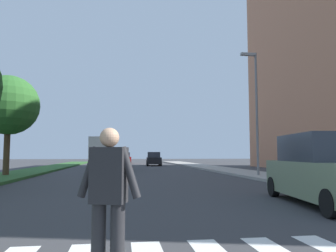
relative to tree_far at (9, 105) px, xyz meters
name	(u,v)px	position (x,y,z in m)	size (l,w,h in m)	color
ground_plane	(132,171)	(7.76, 6.05, -4.39)	(140.00, 140.00, 0.00)	#38383A
median_strip	(27,172)	(0.14, 4.05, -4.31)	(3.00, 64.00, 0.15)	#2D5B28
tree_far	(9,105)	(0.00, 0.00, 0.00)	(3.66, 3.66, 6.09)	#4C3823
sidewalk_right	(231,171)	(15.59, 4.05, -4.31)	(3.00, 64.00, 0.15)	#9E9991
street_lamp_right	(255,102)	(14.99, -2.26, 0.21)	(1.02, 0.24, 7.50)	slate
pedestrian_performer	(109,196)	(6.79, -17.25, -3.45)	(0.74, 0.35, 1.69)	#262628
suv_crossing	(325,171)	(12.57, -12.55, -3.46)	(2.51, 4.81, 1.97)	gray
sedan_midblock	(114,162)	(6.28, 6.70, -3.63)	(2.14, 4.25, 1.63)	gray
sedan_distant	(154,159)	(10.85, 18.94, -3.61)	(2.03, 4.48, 1.66)	black
sedan_far_horizon	(124,158)	(7.25, 27.12, -3.61)	(2.12, 4.44, 1.66)	maroon
truck_box_delivery	(102,152)	(4.92, 13.79, -2.75)	(2.40, 6.20, 3.10)	#B7B7BC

